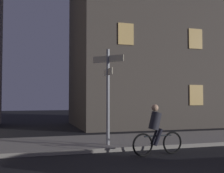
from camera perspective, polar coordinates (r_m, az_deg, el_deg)
The scene contains 3 objects.
sidewalk_kerb at distance 11.12m, azimuth -5.66°, elevation -11.38°, with size 40.00×3.49×0.14m, color gray.
signpost at distance 10.07m, azimuth -0.83°, elevation -0.43°, with size 0.91×1.10×3.44m.
cyclist at distance 9.08m, azimuth 9.05°, elevation -9.05°, with size 1.81×0.37×1.61m.
Camera 1 is at (-2.09, -4.30, 1.79)m, focal length 44.87 mm.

